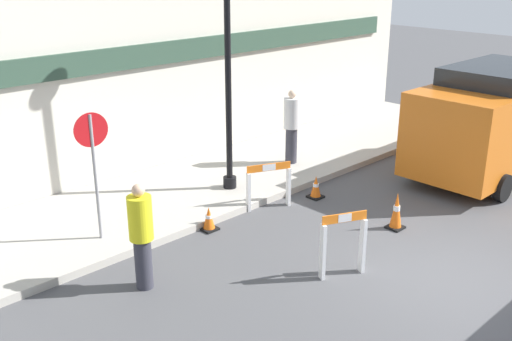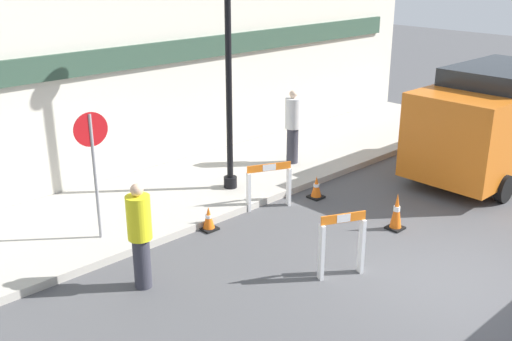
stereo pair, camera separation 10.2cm
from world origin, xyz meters
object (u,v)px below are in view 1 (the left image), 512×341
Objects in this scene: person_pedestrian at (292,124)px; work_van at (497,116)px; streetlamp_post at (227,32)px; stop_sign at (93,156)px; person_worker at (141,234)px.

person_pedestrian is 0.35× the size of work_van.
streetlamp_post is 6.67m from work_van.
stop_sign is 1.29× the size of person_pedestrian.
stop_sign is at bearing 78.48° from person_worker.
person_worker is 6.11m from person_pedestrian.
streetlamp_post is 2.89× the size of person_pedestrian.
work_van is (3.25, -3.48, 0.28)m from person_pedestrian.
work_van reaches higher than stop_sign.
streetlamp_post is 3.21m from person_pedestrian.
work_van is (8.70, -3.06, -0.31)m from stop_sign.
person_pedestrian is at bearing 133.02° from work_van.
stop_sign is 5.49m from person_pedestrian.
streetlamp_post is at bearing 26.17° from person_worker.
person_worker is at bearing 8.16° from person_pedestrian.
person_worker is at bearing -150.91° from streetlamp_post.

